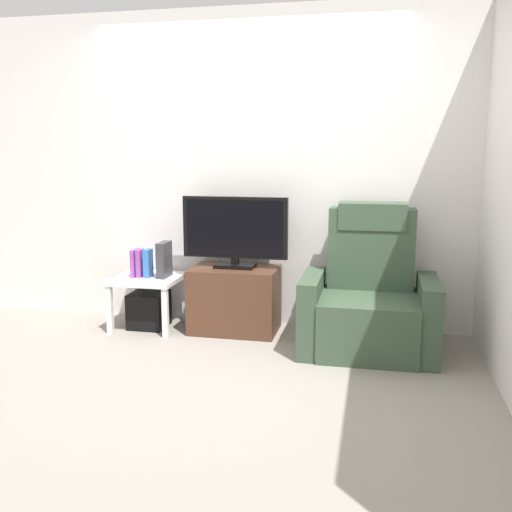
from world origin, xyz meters
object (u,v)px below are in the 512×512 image
(subwoofer_box, at_px, (149,310))
(game_console, at_px, (164,260))
(book_middle, at_px, (140,263))
(book_rightmost, at_px, (148,263))
(tv_stand, at_px, (235,299))
(side_table, at_px, (148,284))
(recliner_armchair, at_px, (369,300))
(book_leftmost, at_px, (135,263))
(television, at_px, (235,231))

(subwoofer_box, relative_size, game_console, 1.01)
(book_middle, relative_size, game_console, 0.78)
(book_rightmost, bearing_deg, game_console, 12.97)
(tv_stand, distance_m, side_table, 0.74)
(recliner_armchair, distance_m, book_leftmost, 1.93)
(side_table, xyz_separation_m, subwoofer_box, (0.00, 0.00, -0.22))
(side_table, distance_m, book_leftmost, 0.21)
(recliner_armchair, bearing_deg, book_rightmost, -175.14)
(subwoofer_box, height_order, book_rightmost, book_rightmost)
(book_rightmost, bearing_deg, subwoofer_box, 126.34)
(recliner_armchair, bearing_deg, television, 177.51)
(subwoofer_box, height_order, book_middle, book_middle)
(recliner_armchair, bearing_deg, tv_stand, 178.49)
(television, xyz_separation_m, subwoofer_box, (-0.73, -0.07, -0.69))
(book_middle, xyz_separation_m, book_rightmost, (0.07, 0.00, 0.00))
(television, height_order, game_console, television)
(television, relative_size, subwoofer_box, 2.91)
(game_console, bearing_deg, book_rightmost, -167.03)
(side_table, bearing_deg, book_rightmost, -53.66)
(television, bearing_deg, book_leftmost, -174.17)
(subwoofer_box, relative_size, book_leftmost, 1.30)
(book_middle, bearing_deg, book_rightmost, 0.00)
(book_leftmost, bearing_deg, television, 5.83)
(game_console, bearing_deg, subwoofer_box, -176.05)
(tv_stand, bearing_deg, subwoofer_box, -176.41)
(subwoofer_box, height_order, book_leftmost, book_leftmost)
(recliner_armchair, bearing_deg, game_console, -176.50)
(tv_stand, distance_m, recliner_armchair, 1.11)
(book_leftmost, distance_m, book_middle, 0.05)
(book_middle, relative_size, book_rightmost, 0.98)
(subwoofer_box, distance_m, book_rightmost, 0.41)
(television, relative_size, game_console, 2.94)
(television, distance_m, side_table, 0.87)
(tv_stand, relative_size, subwoofer_box, 2.37)
(subwoofer_box, relative_size, book_rightmost, 1.27)
(side_table, bearing_deg, book_middle, -159.60)
(side_table, height_order, book_middle, book_middle)
(tv_stand, xyz_separation_m, book_leftmost, (-0.83, -0.07, 0.28))
(book_middle, bearing_deg, book_leftmost, 180.00)
(side_table, xyz_separation_m, book_leftmost, (-0.10, -0.02, 0.18))
(television, distance_m, subwoofer_box, 1.01)
(tv_stand, relative_size, book_leftmost, 3.08)
(subwoofer_box, xyz_separation_m, book_rightmost, (0.01, -0.02, 0.40))
(book_rightmost, bearing_deg, recliner_armchair, -4.49)
(side_table, distance_m, book_middle, 0.19)
(subwoofer_box, distance_m, book_middle, 0.41)
(subwoofer_box, bearing_deg, game_console, 3.95)
(book_middle, bearing_deg, tv_stand, 4.79)
(book_rightmost, bearing_deg, book_middle, 180.00)
(subwoofer_box, distance_m, game_console, 0.46)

